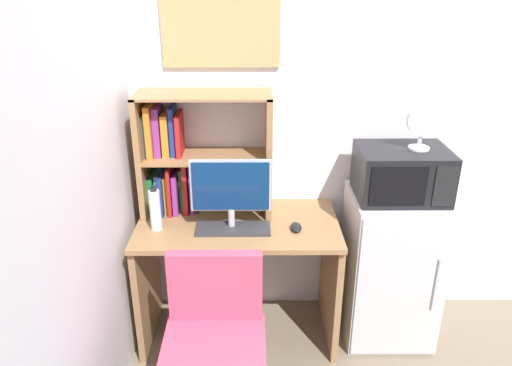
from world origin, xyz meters
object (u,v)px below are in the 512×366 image
water_bottle (155,210)px  mini_fridge (390,267)px  hutch_bookshelf (187,156)px  computer_mouse (296,227)px  wall_corkboard (221,25)px  monitor (231,191)px  keyboard (233,229)px  desk_chair (215,358)px  microwave (402,173)px  desk_fan (422,125)px

water_bottle → mini_fridge: size_ratio=0.27×
hutch_bookshelf → water_bottle: hutch_bookshelf is taller
computer_mouse → wall_corkboard: size_ratio=0.17×
monitor → wall_corkboard: (-0.05, 0.36, 0.80)m
monitor → wall_corkboard: bearing=98.2°
hutch_bookshelf → wall_corkboard: 0.73m
keyboard → mini_fridge: (0.91, 0.11, -0.32)m
water_bottle → keyboard: bearing=-2.8°
monitor → hutch_bookshelf: bearing=136.0°
hutch_bookshelf → desk_chair: size_ratio=0.87×
water_bottle → microwave: bearing=4.1°
computer_mouse → desk_chair: size_ratio=0.13×
microwave → desk_fan: size_ratio=1.97×
hutch_bookshelf → monitor: size_ratio=1.72×
microwave → desk_chair: bearing=-147.1°
wall_corkboard → desk_chair: bearing=-90.8°
hutch_bookshelf → computer_mouse: (0.60, -0.26, -0.32)m
desk_fan → keyboard: bearing=-173.7°
hutch_bookshelf → mini_fridge: (1.17, -0.15, -0.64)m
water_bottle → wall_corkboard: bearing=45.8°
water_bottle → mini_fridge: (1.32, 0.09, -0.42)m
water_bottle → desk_fan: 1.46m
computer_mouse → desk_chair: (-0.41, -0.53, -0.41)m
microwave → hutch_bookshelf: bearing=172.7°
water_bottle → wall_corkboard: 1.04m
monitor → computer_mouse: bearing=-2.3°
monitor → microwave: microwave is taller
monitor → desk_chair: size_ratio=0.51×
monitor → keyboard: size_ratio=1.07×
keyboard → computer_mouse: computer_mouse is taller
water_bottle → desk_fan: bearing=3.6°
hutch_bookshelf → desk_chair: 1.09m
water_bottle → desk_fan: size_ratio=1.02×
mini_fridge → desk_chair: 1.17m
mini_fridge → desk_fan: size_ratio=3.74×
hutch_bookshelf → wall_corkboard: bearing=30.4°
desk_chair → microwave: bearing=32.9°
hutch_bookshelf → mini_fridge: size_ratio=0.81×
keyboard → wall_corkboard: (-0.06, 0.38, 1.01)m
mini_fridge → monitor: bearing=-174.3°
computer_mouse → microwave: (0.57, 0.11, 0.27)m
microwave → wall_corkboard: size_ratio=0.75×
monitor → microwave: size_ratio=0.89×
computer_mouse → microwave: size_ratio=0.22×
mini_fridge → keyboard: bearing=-173.0°
keyboard → computer_mouse: size_ratio=3.76×
monitor → desk_fan: size_ratio=1.75×
desk_chair → computer_mouse: bearing=51.9°
monitor → desk_fan: desk_fan is taller
wall_corkboard → mini_fridge: bearing=-15.7°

